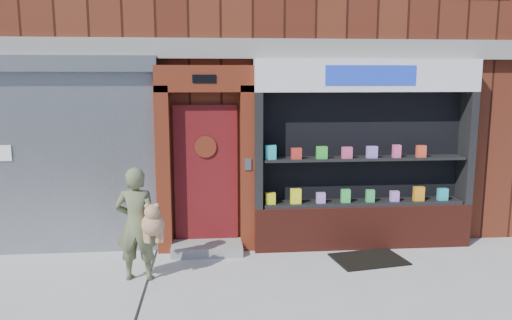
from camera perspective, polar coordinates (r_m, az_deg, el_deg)
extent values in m
plane|color=#9E9E99|center=(6.46, 1.22, -15.51)|extent=(80.00, 80.00, 0.00)
cube|color=#4A1C11|center=(11.90, -2.05, 15.63)|extent=(12.00, 8.00, 8.00)
cube|color=gray|center=(7.77, -0.31, 12.60)|extent=(12.00, 0.16, 0.30)
cube|color=gray|center=(8.21, -21.67, -0.50)|extent=(3.00, 0.10, 2.80)
cube|color=slate|center=(8.04, -22.46, 10.15)|extent=(3.10, 0.30, 0.24)
cube|color=white|center=(8.38, -27.13, 0.70)|extent=(0.30, 0.01, 0.24)
cube|color=#602010|center=(7.84, -10.51, -1.16)|extent=(0.22, 0.28, 2.60)
cube|color=#602010|center=(7.83, -0.99, -1.02)|extent=(0.22, 0.28, 2.60)
cube|color=#602010|center=(7.67, -5.93, 9.23)|extent=(1.50, 0.28, 0.40)
cube|color=black|center=(7.52, -5.94, 9.23)|extent=(0.35, 0.01, 0.12)
cube|color=#571012|center=(7.93, -5.74, -1.66)|extent=(1.00, 0.06, 2.20)
cylinder|color=black|center=(7.82, -5.79, 1.52)|extent=(0.28, 0.02, 0.28)
cylinder|color=#602010|center=(7.81, -5.79, 1.51)|extent=(0.34, 0.02, 0.34)
cube|color=gray|center=(7.97, -5.62, -10.00)|extent=(1.10, 0.55, 0.15)
cube|color=slate|center=(7.66, -0.91, -0.49)|extent=(0.10, 0.02, 0.18)
cube|color=#541D14|center=(8.33, 11.96, -7.30)|extent=(3.50, 0.40, 0.70)
cube|color=black|center=(7.73, 0.22, 1.10)|extent=(0.12, 0.40, 1.80)
cube|color=black|center=(8.72, 22.92, 1.31)|extent=(0.12, 0.40, 1.80)
cube|color=black|center=(8.24, 11.88, 1.42)|extent=(3.30, 0.03, 1.80)
cube|color=black|center=(8.23, 12.05, -4.77)|extent=(3.20, 0.36, 0.06)
cube|color=black|center=(8.09, 12.22, 0.18)|extent=(3.20, 0.36, 0.04)
cube|color=white|center=(7.99, 12.55, 9.42)|extent=(3.50, 0.40, 0.50)
cube|color=#1A37CA|center=(7.79, 13.01, 9.41)|extent=(1.40, 0.01, 0.30)
cube|color=yellow|center=(7.82, 1.66, -4.42)|extent=(0.15, 0.09, 0.18)
cube|color=yellow|center=(7.87, 4.56, -4.14)|extent=(0.16, 0.09, 0.24)
cube|color=#AF76D5|center=(7.95, 7.41, -4.30)|extent=(0.14, 0.09, 0.17)
cube|color=green|center=(8.04, 10.20, -4.06)|extent=(0.14, 0.09, 0.21)
cube|color=green|center=(8.16, 12.92, -4.01)|extent=(0.13, 0.09, 0.20)
cube|color=#AB76D6|center=(8.30, 15.55, -4.00)|extent=(0.13, 0.09, 0.17)
cube|color=orange|center=(8.44, 18.10, -3.68)|extent=(0.16, 0.09, 0.23)
cube|color=#23A0B3|center=(8.61, 20.55, -3.69)|extent=(0.16, 0.09, 0.19)
cube|color=#23A6AF|center=(7.68, 1.69, 0.89)|extent=(0.17, 0.09, 0.22)
cube|color=red|center=(7.74, 4.63, 0.75)|extent=(0.16, 0.09, 0.17)
cube|color=green|center=(7.81, 7.52, 0.85)|extent=(0.17, 0.09, 0.19)
cube|color=#D54770|center=(7.91, 10.35, 0.84)|extent=(0.16, 0.09, 0.18)
cube|color=#9775D3|center=(8.03, 13.10, 0.89)|extent=(0.16, 0.09, 0.19)
cube|color=#E44C86|center=(8.16, 15.77, 0.97)|extent=(0.12, 0.09, 0.20)
cube|color=#E84728|center=(8.31, 18.35, 0.95)|extent=(0.14, 0.09, 0.19)
imported|color=#5C6341|center=(6.93, -13.49, -7.12)|extent=(0.59, 0.41, 1.56)
sphere|color=#A47452|center=(6.79, -11.69, -7.21)|extent=(0.31, 0.31, 0.31)
sphere|color=#A47452|center=(6.70, -11.79, -5.83)|extent=(0.20, 0.20, 0.20)
sphere|color=#A47452|center=(6.68, -12.34, -5.16)|extent=(0.07, 0.07, 0.07)
sphere|color=#A47452|center=(6.67, -11.29, -5.15)|extent=(0.07, 0.07, 0.07)
cylinder|color=#A47452|center=(6.85, -12.50, -8.44)|extent=(0.07, 0.07, 0.18)
cylinder|color=#A47452|center=(6.83, -10.79, -8.44)|extent=(0.07, 0.07, 0.18)
cylinder|color=#A47452|center=(6.83, -12.18, -8.49)|extent=(0.07, 0.07, 0.18)
cylinder|color=#A47452|center=(6.81, -11.15, -8.49)|extent=(0.07, 0.07, 0.18)
cube|color=black|center=(7.85, 12.75, -10.99)|extent=(1.14, 0.89, 0.03)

